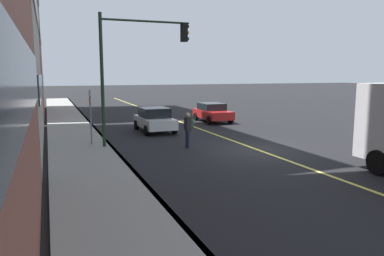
{
  "coord_description": "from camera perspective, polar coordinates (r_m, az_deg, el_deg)",
  "views": [
    {
      "loc": [
        -15.11,
        9.19,
        3.6
      ],
      "look_at": [
        -0.02,
        3.3,
        1.21
      ],
      "focal_mm": 34.75,
      "sensor_mm": 36.0,
      "label": 1
    }
  ],
  "objects": [
    {
      "name": "sidewalk_slab",
      "position": [
        15.58,
        -15.79,
        -5.01
      ],
      "size": [
        80.0,
        2.93,
        0.15
      ],
      "primitive_type": "cube",
      "color": "gray",
      "rests_on": "ground"
    },
    {
      "name": "pedestrian_with_backpack",
      "position": [
        17.98,
        -0.59,
        0.11
      ],
      "size": [
        0.42,
        0.37,
        1.73
      ],
      "color": "#262D4C",
      "rests_on": "ground"
    },
    {
      "name": "lane_stripe_center",
      "position": [
        18.05,
        9.81,
        -3.22
      ],
      "size": [
        80.0,
        0.16,
        0.01
      ],
      "primitive_type": "cube",
      "color": "#D8CC4C",
      "rests_on": "ground"
    },
    {
      "name": "car_red",
      "position": [
        27.8,
        3.16,
        2.44
      ],
      "size": [
        3.84,
        1.91,
        1.4
      ],
      "color": "red",
      "rests_on": "ground"
    },
    {
      "name": "ground",
      "position": [
        18.05,
        9.81,
        -3.24
      ],
      "size": [
        200.0,
        200.0,
        0.0
      ],
      "primitive_type": "plane",
      "color": "black"
    },
    {
      "name": "car_white",
      "position": [
        23.23,
        -5.76,
        1.32
      ],
      "size": [
        3.97,
        1.94,
        1.49
      ],
      "color": "silver",
      "rests_on": "ground"
    },
    {
      "name": "traffic_light_mast",
      "position": [
        18.19,
        -8.69,
        10.65
      ],
      "size": [
        0.28,
        4.42,
        6.35
      ],
      "color": "#1E3823",
      "rests_on": "ground"
    },
    {
      "name": "street_sign_post",
      "position": [
        18.74,
        -15.32,
        2.13
      ],
      "size": [
        0.6,
        0.08,
        2.81
      ],
      "color": "slate",
      "rests_on": "ground"
    },
    {
      "name": "curb_edge",
      "position": [
        15.76,
        -10.76,
        -4.69
      ],
      "size": [
        80.0,
        0.16,
        0.15
      ],
      "primitive_type": "cube",
      "color": "slate",
      "rests_on": "ground"
    }
  ]
}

